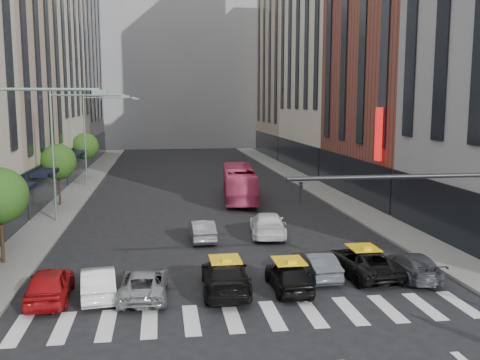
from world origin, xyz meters
name	(u,v)px	position (x,y,z in m)	size (l,w,h in m)	color
ground	(265,332)	(0.00, 0.00, 0.00)	(160.00, 160.00, 0.00)	black
sidewalk_left	(72,197)	(-11.50, 30.00, 0.07)	(3.00, 96.00, 0.15)	slate
sidewalk_right	(323,191)	(11.50, 30.00, 0.07)	(3.00, 96.00, 0.15)	slate
building_left_c	(37,15)	(-17.00, 46.00, 18.00)	(8.00, 20.00, 36.00)	beige
building_left_d	(67,57)	(-17.00, 65.00, 15.00)	(8.00, 18.00, 30.00)	gray
building_right_b	(397,49)	(17.00, 27.00, 13.00)	(8.00, 18.00, 26.00)	brown
building_right_c	(331,5)	(17.00, 46.00, 20.00)	(8.00, 20.00, 40.00)	beige
building_right_d	(292,67)	(17.00, 65.00, 14.00)	(8.00, 18.00, 28.00)	tan
building_far	(178,51)	(0.00, 85.00, 18.00)	(30.00, 10.00, 36.00)	gray
tree_mid	(58,162)	(-11.80, 26.00, 3.65)	(2.88, 2.88, 4.95)	black
tree_far	(85,146)	(-11.80, 42.00, 3.65)	(2.88, 2.88, 4.95)	black
streetlamp_mid	(67,138)	(-10.04, 20.00, 5.90)	(5.38, 0.25, 9.00)	gray
streetlamp_far	(94,128)	(-10.04, 36.00, 5.90)	(5.38, 0.25, 9.00)	gray
liberty_sign	(379,134)	(12.60, 20.00, 6.00)	(0.30, 0.70, 4.00)	red
car_red	(50,284)	(-8.40, 4.45, 0.73)	(1.71, 4.26, 1.45)	#9E0E11
car_white_front	(98,282)	(-6.43, 4.61, 0.66)	(1.39, 3.99, 1.31)	silver
car_silver	(144,283)	(-4.48, 4.31, 0.60)	(2.01, 4.35, 1.21)	gray
taxi_left	(225,276)	(-0.92, 4.42, 0.73)	(2.05, 5.05, 1.47)	black
taxi_center	(289,276)	(1.90, 4.17, 0.67)	(1.59, 3.95, 1.35)	black
car_grey_mid	(316,264)	(3.62, 5.78, 0.64)	(1.36, 3.89, 1.28)	#45494E
taxi_right	(363,262)	(5.96, 5.72, 0.68)	(2.25, 4.89, 1.36)	black
car_grey_curb	(413,266)	(8.19, 4.99, 0.61)	(1.70, 4.19, 1.22)	#414349
car_row2_left	(202,230)	(-1.25, 13.56, 0.66)	(1.39, 3.98, 1.31)	gray
car_row2_right	(268,224)	(2.94, 14.07, 0.75)	(2.09, 5.14, 1.49)	white
bus	(239,183)	(2.98, 26.69, 1.49)	(2.51, 10.72, 2.99)	#DB4070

